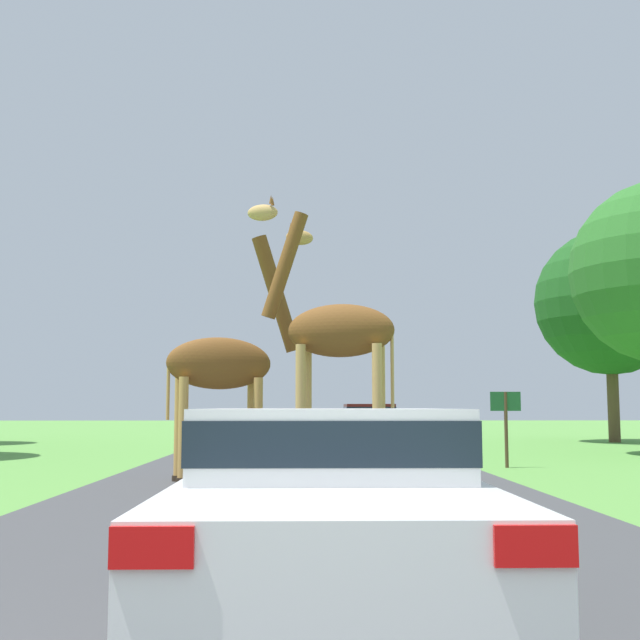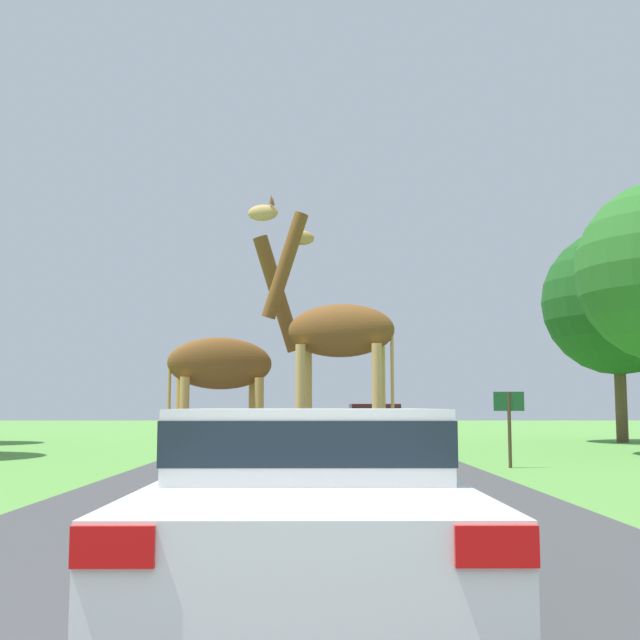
% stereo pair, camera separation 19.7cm
% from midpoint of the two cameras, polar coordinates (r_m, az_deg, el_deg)
% --- Properties ---
extents(road, '(7.75, 120.00, 0.00)m').
position_cam_midpoint_polar(road, '(31.57, -0.56, -8.70)').
color(road, '#424244').
rests_on(road, ground).
extents(giraffe_near_road, '(2.70, 1.08, 5.21)m').
position_cam_midpoint_polar(giraffe_near_road, '(14.10, 1.49, -1.34)').
color(giraffe_near_road, tan).
rests_on(giraffe_near_road, ground).
extents(giraffe_companion, '(2.87, 1.24, 5.06)m').
position_cam_midpoint_polar(giraffe_companion, '(15.39, -6.12, -3.02)').
color(giraffe_companion, tan).
rests_on(giraffe_companion, ground).
extents(car_lead_maroon, '(1.80, 4.58, 1.37)m').
position_cam_midpoint_polar(car_lead_maroon, '(5.47, 0.25, -12.92)').
color(car_lead_maroon, silver).
rests_on(car_lead_maroon, ground).
extents(car_queue_right, '(1.70, 4.70, 1.47)m').
position_cam_midpoint_polar(car_queue_right, '(26.18, 4.09, -7.47)').
color(car_queue_right, '#561914').
rests_on(car_queue_right, ground).
extents(car_queue_left, '(1.98, 4.31, 1.33)m').
position_cam_midpoint_polar(car_queue_left, '(20.99, 1.61, -7.99)').
color(car_queue_left, '#144C28').
rests_on(car_queue_left, ground).
extents(car_far_ahead, '(1.81, 3.96, 1.30)m').
position_cam_midpoint_polar(car_far_ahead, '(31.11, -6.19, -7.42)').
color(car_far_ahead, silver).
rests_on(car_far_ahead, ground).
extents(tree_right_cluster, '(5.82, 5.82, 8.45)m').
position_cam_midpoint_polar(tree_right_cluster, '(33.87, 20.53, 1.23)').
color(tree_right_cluster, brown).
rests_on(tree_right_cluster, ground).
extents(sign_post, '(0.70, 0.08, 1.73)m').
position_cam_midpoint_polar(sign_post, '(19.00, 13.59, -6.56)').
color(sign_post, '#4C3823').
rests_on(sign_post, ground).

